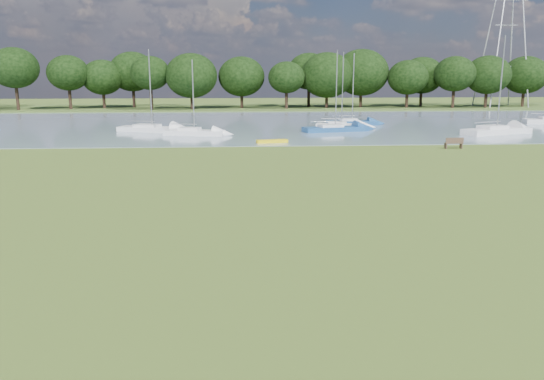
{
  "coord_description": "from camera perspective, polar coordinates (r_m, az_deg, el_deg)",
  "views": [
    {
      "loc": [
        -2.97,
        -20.82,
        5.81
      ],
      "look_at": [
        -1.64,
        -2.0,
        1.66
      ],
      "focal_mm": 35.0,
      "sensor_mm": 36.0,
      "label": 1
    }
  ],
  "objects": [
    {
      "name": "ground",
      "position": [
        21.82,
        3.93,
        -3.06
      ],
      "size": [
        220.0,
        220.0,
        0.0
      ],
      "primitive_type": "plane",
      "color": "olive"
    },
    {
      "name": "river",
      "position": [
        63.16,
        -1.35,
        7.12
      ],
      "size": [
        220.0,
        40.0,
        0.1
      ],
      "primitive_type": "cube",
      "color": "gray",
      "rests_on": "ground"
    },
    {
      "name": "far_bank",
      "position": [
        93.05,
        -2.24,
        8.81
      ],
      "size": [
        220.0,
        20.0,
        0.4
      ],
      "primitive_type": "cube",
      "color": "#4C6626",
      "rests_on": "ground"
    },
    {
      "name": "riverbank_bench",
      "position": [
        44.38,
        18.97,
        4.79
      ],
      "size": [
        1.44,
        0.43,
        0.89
      ],
      "rotation": [
        0.0,
        0.0,
        -0.0
      ],
      "color": "brown",
      "rests_on": "ground"
    },
    {
      "name": "kayak",
      "position": [
        45.29,
        0.01,
        5.27
      ],
      "size": [
        2.74,
        1.08,
        0.27
      ],
      "primitive_type": "cube",
      "rotation": [
        0.0,
        0.0,
        0.17
      ],
      "color": "yellow",
      "rests_on": "river"
    },
    {
      "name": "tree_line",
      "position": [
        89.06,
        -8.39,
        12.37
      ],
      "size": [
        123.88,
        8.26,
        9.99
      ],
      "color": "black",
      "rests_on": "far_bank"
    },
    {
      "name": "sailboat_1",
      "position": [
        51.52,
        -8.43,
        6.34
      ],
      "size": [
        5.98,
        2.93,
        7.05
      ],
      "rotation": [
        0.0,
        0.0,
        -0.24
      ],
      "color": "silver",
      "rests_on": "river"
    },
    {
      "name": "sailboat_2",
      "position": [
        55.54,
        -12.84,
        6.58
      ],
      "size": [
        7.34,
        4.32,
        8.12
      ],
      "rotation": [
        0.0,
        0.0,
        -0.35
      ],
      "color": "silver",
      "rests_on": "river"
    },
    {
      "name": "sailboat_3",
      "position": [
        54.74,
        6.76,
        6.72
      ],
      "size": [
        6.94,
        3.34,
        8.07
      ],
      "rotation": [
        0.0,
        0.0,
        0.23
      ],
      "color": "navy",
      "rests_on": "river"
    },
    {
      "name": "sailboat_4",
      "position": [
        56.51,
        22.97,
        6.09
      ],
      "size": [
        7.84,
        4.88,
        9.32
      ],
      "rotation": [
        0.0,
        0.0,
        0.39
      ],
      "color": "silver",
      "rests_on": "river"
    },
    {
      "name": "sailboat_6",
      "position": [
        58.39,
        7.43,
        7.05
      ],
      "size": [
        5.69,
        2.87,
        8.0
      ],
      "rotation": [
        0.0,
        0.0,
        -0.26
      ],
      "color": "silver",
      "rests_on": "river"
    },
    {
      "name": "sailboat_8",
      "position": [
        61.94,
        8.54,
        7.35
      ],
      "size": [
        5.76,
        1.68,
        8.01
      ],
      "rotation": [
        0.0,
        0.0,
        0.01
      ],
      "color": "navy",
      "rests_on": "river"
    }
  ]
}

